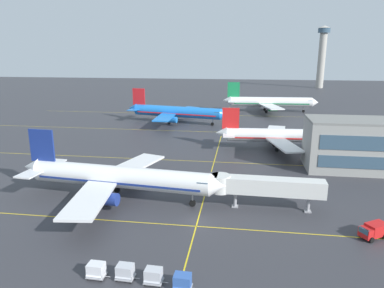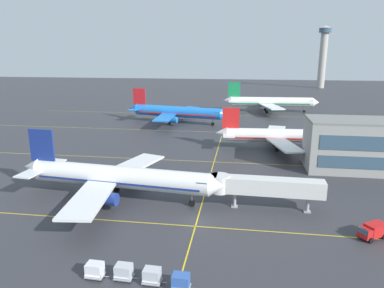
# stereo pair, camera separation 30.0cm
# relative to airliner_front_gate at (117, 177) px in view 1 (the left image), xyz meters

# --- Properties ---
(ground_plane) EXTENTS (600.00, 600.00, 0.00)m
(ground_plane) POSITION_rel_airliner_front_gate_xyz_m (15.31, -6.45, -4.11)
(ground_plane) COLOR #333338
(airliner_front_gate) EXTENTS (38.72, 33.23, 12.03)m
(airliner_front_gate) POSITION_rel_airliner_front_gate_xyz_m (0.00, 0.00, 0.00)
(airliner_front_gate) COLOR white
(airliner_front_gate) RESTS_ON ground
(airliner_second_row) EXTENTS (35.93, 30.96, 11.17)m
(airliner_second_row) POSITION_rel_airliner_front_gate_xyz_m (32.25, 38.58, -0.29)
(airliner_second_row) COLOR white
(airliner_second_row) RESTS_ON ground
(airliner_third_row) EXTENTS (39.45, 33.52, 12.33)m
(airliner_third_row) POSITION_rel_airliner_front_gate_xyz_m (-2.77, 70.82, 0.10)
(airliner_third_row) COLOR blue
(airliner_third_row) RESTS_ON ground
(airliner_far_left_stand) EXTENTS (41.45, 35.73, 12.89)m
(airliner_far_left_stand) POSITION_rel_airliner_front_gate_xyz_m (33.23, 101.32, 0.29)
(airliner_far_left_stand) COLOR white
(airliner_far_left_stand) RESTS_ON ground
(taxiway_markings) EXTENTS (162.10, 145.15, 0.01)m
(taxiway_markings) POSITION_rel_airliner_front_gate_xyz_m (15.31, 41.04, -4.10)
(taxiway_markings) COLOR yellow
(taxiway_markings) RESTS_ON ground
(service_truck_red_van) EXTENTS (4.46, 3.75, 2.10)m
(service_truck_red_van) POSITION_rel_airliner_front_gate_xyz_m (40.67, -8.24, -2.93)
(service_truck_red_van) COLOR red
(service_truck_red_van) RESTS_ON ground
(baggage_cart_row_leftmost) EXTENTS (2.78, 1.75, 1.86)m
(baggage_cart_row_leftmost) POSITION_rel_airliner_front_gate_xyz_m (5.41, -22.71, -3.10)
(baggage_cart_row_leftmost) COLOR #99999E
(baggage_cart_row_leftmost) RESTS_ON ground
(baggage_cart_row_second) EXTENTS (2.78, 1.75, 1.86)m
(baggage_cart_row_second) POSITION_rel_airliner_front_gate_xyz_m (8.85, -22.53, -3.10)
(baggage_cart_row_second) COLOR #99999E
(baggage_cart_row_second) RESTS_ON ground
(baggage_cart_row_middle) EXTENTS (2.78, 1.75, 1.86)m
(baggage_cart_row_middle) POSITION_rel_airliner_front_gate_xyz_m (12.29, -22.81, -3.10)
(baggage_cart_row_middle) COLOR #99999E
(baggage_cart_row_middle) RESTS_ON ground
(baggage_cart_row_fourth) EXTENTS (2.78, 1.75, 1.86)m
(baggage_cart_row_fourth) POSITION_rel_airliner_front_gate_xyz_m (15.73, -23.39, -3.10)
(baggage_cart_row_fourth) COLOR #99999E
(baggage_cart_row_fourth) RESTS_ON ground
(jet_bridge) EXTENTS (19.25, 3.43, 5.58)m
(jet_bridge) POSITION_rel_airliner_front_gate_xyz_m (24.50, -0.60, -0.05)
(jet_bridge) COLOR silver
(jet_bridge) RESTS_ON ground
(control_tower) EXTENTS (8.82, 8.82, 43.78)m
(control_tower) POSITION_rel_airliner_front_gate_xyz_m (76.84, 217.04, 20.96)
(control_tower) COLOR #ADA89E
(control_tower) RESTS_ON ground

